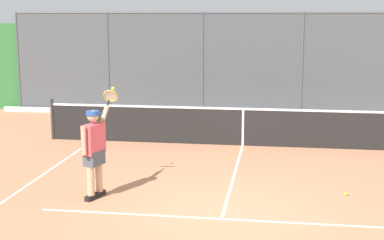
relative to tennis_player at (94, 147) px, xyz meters
name	(u,v)px	position (x,y,z in m)	size (l,w,h in m)	color
ground_plane	(224,213)	(-2.36, 0.45, -0.93)	(60.00, 60.00, 0.00)	#B27551
court_line_markings	(220,225)	(-2.36, 1.03, -0.93)	(7.88, 9.66, 0.01)	white
fence_backdrop	(253,69)	(-2.36, -9.32, 0.53)	(18.72, 1.37, 3.33)	#474C51
tennis_net	(243,126)	(-2.36, -4.54, -0.44)	(10.12, 0.09, 1.07)	#2D2D2D
tennis_player	(94,147)	(0.00, 0.00, 0.00)	(0.39, 1.37, 1.89)	black
tennis_ball_mid_court	(346,194)	(-4.49, -0.79, -0.90)	(0.07, 0.07, 0.07)	#CCDB33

